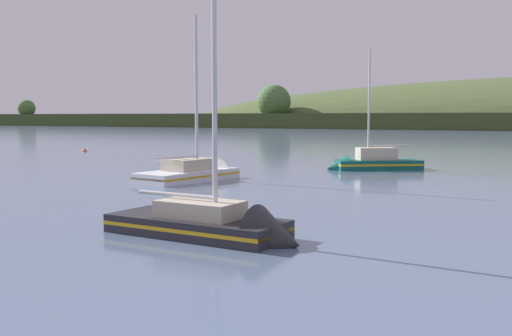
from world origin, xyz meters
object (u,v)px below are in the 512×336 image
(sailboat_near_mooring, at_px, (218,231))
(sailboat_midwater_white, at_px, (368,165))
(mooring_buoy_foreground, at_px, (84,151))
(sailboat_outer_reach, at_px, (198,177))

(sailboat_near_mooring, relative_size, sailboat_midwater_white, 1.18)
(sailboat_near_mooring, height_order, mooring_buoy_foreground, sailboat_near_mooring)
(sailboat_near_mooring, xyz_separation_m, mooring_buoy_foreground, (-43.09, 38.48, -0.27))
(sailboat_midwater_white, distance_m, sailboat_outer_reach, 15.72)
(sailboat_midwater_white, distance_m, mooring_buoy_foreground, 41.00)
(sailboat_near_mooring, xyz_separation_m, sailboat_midwater_white, (-2.99, 29.92, 0.08))
(sailboat_near_mooring, xyz_separation_m, sailboat_outer_reach, (-11.69, 16.81, -0.10))
(sailboat_near_mooring, distance_m, sailboat_outer_reach, 20.48)
(sailboat_midwater_white, height_order, sailboat_outer_reach, sailboat_outer_reach)
(mooring_buoy_foreground, bearing_deg, sailboat_midwater_white, -12.06)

